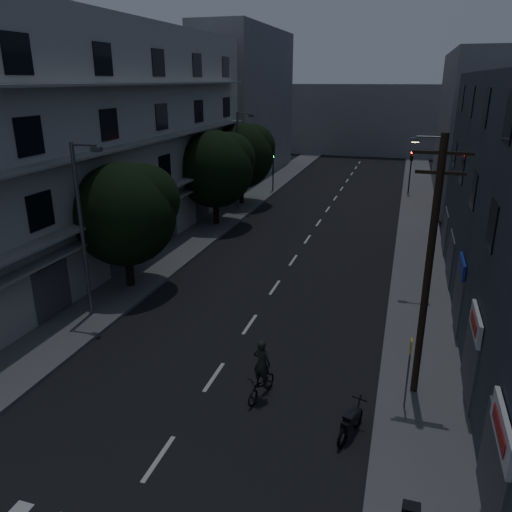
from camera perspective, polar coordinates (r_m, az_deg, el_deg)
The scene contains 20 objects.
ground at distance 35.80m, azimuth 6.04°, elevation 2.14°, with size 160.00×160.00×0.00m, color black.
sidewalk_left at distance 37.81m, azimuth -5.19°, elevation 3.24°, with size 3.00×90.00×0.15m, color #565659.
sidewalk_right at distance 35.25m, azimuth 18.09°, elevation 1.11°, with size 3.00×90.00×0.15m, color #565659.
lane_markings at distance 41.72m, azimuth 7.71°, elevation 4.60°, with size 0.15×60.50×0.01m.
building_left at distance 32.45m, azimuth -17.86°, elevation 12.18°, with size 7.00×36.00×14.00m.
building_far_left at distance 59.53m, azimuth -1.06°, elevation 17.00°, with size 6.00×20.00×16.00m, color slate.
building_far_right at distance 51.10m, azimuth 23.93°, elevation 13.29°, with size 6.00×20.00×13.00m, color slate.
building_far_end at distance 79.05m, azimuth 12.71°, elevation 15.00°, with size 24.00×8.00×10.00m, color slate.
tree_near at distance 26.61m, azimuth -14.66°, elevation 5.07°, with size 5.35×5.35×6.60m.
tree_mid at distance 37.77m, azimuth -4.60°, elevation 10.17°, with size 5.69×5.69×7.01m.
tree_far at distance 44.37m, azimuth -1.64°, elevation 11.66°, with size 5.69×5.69×7.03m.
traffic_signal_far_right at distance 50.37m, azimuth 17.30°, elevation 10.07°, with size 0.28×0.37×4.10m.
traffic_signal_far_left at distance 49.80m, azimuth 1.97°, elevation 10.82°, with size 0.28×0.37×4.10m.
street_lamp_left_near at distance 23.51m, azimuth -19.14°, elevation 3.55°, with size 1.51×0.25×8.00m.
street_lamp_right at distance 26.34m, azimuth 19.39°, elevation 5.17°, with size 1.51×0.25×8.00m.
street_lamp_left_far at distance 42.21m, azimuth -1.94°, elevation 11.31°, with size 1.51×0.25×8.00m.
utility_pole at distance 17.21m, azimuth 19.14°, elevation -1.20°, with size 1.80×0.24×9.00m.
bus_stop_sign at distance 17.51m, azimuth 17.11°, elevation -11.42°, with size 0.06×0.35×2.52m.
motorcycle at distance 16.77m, azimuth 10.76°, elevation -18.25°, with size 0.76×1.77×1.17m.
cyclist at distance 17.97m, azimuth 0.65°, elevation -13.80°, with size 1.01×1.88×2.26m.
Camera 1 is at (6.24, -8.60, 10.64)m, focal length 35.00 mm.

